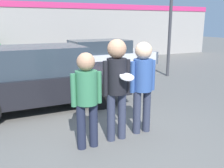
% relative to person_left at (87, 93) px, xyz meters
% --- Properties ---
extents(ground_plane, '(56.00, 56.00, 0.00)m').
position_rel_person_left_xyz_m(ground_plane, '(0.49, 0.13, -0.98)').
color(ground_plane, '#66635E').
extents(storefront_building, '(24.00, 0.22, 3.16)m').
position_rel_person_left_xyz_m(storefront_building, '(0.49, 10.11, 0.63)').
color(storefront_building, gray).
rests_on(storefront_building, ground).
extents(person_left, '(0.53, 0.36, 1.64)m').
position_rel_person_left_xyz_m(person_left, '(0.00, 0.00, 0.00)').
color(person_left, '#1E2338').
rests_on(person_left, ground).
extents(person_middle_with_frisbee, '(0.52, 0.54, 1.83)m').
position_rel_person_left_xyz_m(person_middle_with_frisbee, '(0.58, 0.06, 0.14)').
color(person_middle_with_frisbee, '#2D3347').
rests_on(person_middle_with_frisbee, ground).
extents(person_right, '(0.53, 0.36, 1.76)m').
position_rel_person_left_xyz_m(person_right, '(1.17, 0.14, 0.09)').
color(person_right, '#2D3347').
rests_on(person_right, ground).
extents(parked_car_near, '(4.26, 1.90, 1.54)m').
position_rel_person_left_xyz_m(parked_car_near, '(-0.33, 2.58, -0.21)').
color(parked_car_near, black).
rests_on(parked_car_near, ground).
extents(parked_car_far, '(4.69, 1.81, 1.38)m').
position_rel_person_left_xyz_m(parked_car_far, '(2.87, 6.22, -0.26)').
color(parked_car_far, silver).
rests_on(parked_car_far, ground).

